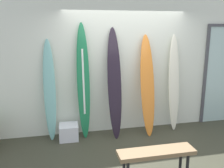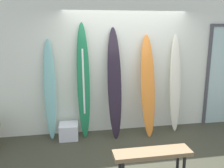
{
  "view_description": "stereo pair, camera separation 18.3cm",
  "coord_description": "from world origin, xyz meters",
  "px_view_note": "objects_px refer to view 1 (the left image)",
  "views": [
    {
      "loc": [
        -1.32,
        -3.6,
        2.18
      ],
      "look_at": [
        -0.33,
        0.95,
        1.08
      ],
      "focal_mm": 38.76,
      "sensor_mm": 36.0,
      "label": 1
    },
    {
      "loc": [
        -1.14,
        -3.64,
        2.18
      ],
      "look_at": [
        -0.33,
        0.95,
        1.08
      ],
      "focal_mm": 38.76,
      "sensor_mm": 36.0,
      "label": 2
    }
  ],
  "objects_px": {
    "bench": "(156,154)",
    "surfboard_emerald": "(83,82)",
    "surfboard_seafoam": "(50,91)",
    "surfboard_sunset": "(147,86)",
    "surfboard_charcoal": "(115,83)",
    "surfboard_ivory": "(174,84)",
    "display_block_left": "(69,132)"
  },
  "relations": [
    {
      "from": "bench",
      "to": "surfboard_emerald",
      "type": "bearing_deg",
      "value": 116.24
    },
    {
      "from": "surfboard_seafoam",
      "to": "surfboard_sunset",
      "type": "distance_m",
      "value": 1.95
    },
    {
      "from": "surfboard_charcoal",
      "to": "surfboard_ivory",
      "type": "relative_size",
      "value": 1.07
    },
    {
      "from": "surfboard_emerald",
      "to": "surfboard_sunset",
      "type": "relative_size",
      "value": 1.11
    },
    {
      "from": "surfboard_sunset",
      "to": "surfboard_charcoal",
      "type": "bearing_deg",
      "value": 177.92
    },
    {
      "from": "surfboard_emerald",
      "to": "display_block_left",
      "type": "bearing_deg",
      "value": -164.49
    },
    {
      "from": "surfboard_ivory",
      "to": "surfboard_emerald",
      "type": "bearing_deg",
      "value": 179.57
    },
    {
      "from": "display_block_left",
      "to": "surfboard_ivory",
      "type": "bearing_deg",
      "value": 1.93
    },
    {
      "from": "surfboard_sunset",
      "to": "bench",
      "type": "xyz_separation_m",
      "value": [
        -0.45,
        -1.6,
        -0.6
      ]
    },
    {
      "from": "surfboard_charcoal",
      "to": "surfboard_sunset",
      "type": "distance_m",
      "value": 0.69
    },
    {
      "from": "surfboard_charcoal",
      "to": "bench",
      "type": "distance_m",
      "value": 1.78
    },
    {
      "from": "surfboard_sunset",
      "to": "display_block_left",
      "type": "height_order",
      "value": "surfboard_sunset"
    },
    {
      "from": "surfboard_sunset",
      "to": "bench",
      "type": "height_order",
      "value": "surfboard_sunset"
    },
    {
      "from": "surfboard_seafoam",
      "to": "bench",
      "type": "xyz_separation_m",
      "value": [
        1.49,
        -1.74,
        -0.57
      ]
    },
    {
      "from": "bench",
      "to": "display_block_left",
      "type": "bearing_deg",
      "value": 125.77
    },
    {
      "from": "surfboard_charcoal",
      "to": "bench",
      "type": "xyz_separation_m",
      "value": [
        0.24,
        -1.63,
        -0.68
      ]
    },
    {
      "from": "surfboard_charcoal",
      "to": "display_block_left",
      "type": "xyz_separation_m",
      "value": [
        -0.93,
        -0.01,
        -0.94
      ]
    },
    {
      "from": "display_block_left",
      "to": "surfboard_charcoal",
      "type": "bearing_deg",
      "value": 0.32
    },
    {
      "from": "display_block_left",
      "to": "bench",
      "type": "height_order",
      "value": "bench"
    },
    {
      "from": "surfboard_seafoam",
      "to": "bench",
      "type": "relative_size",
      "value": 1.77
    },
    {
      "from": "surfboard_sunset",
      "to": "surfboard_ivory",
      "type": "height_order",
      "value": "same"
    },
    {
      "from": "surfboard_seafoam",
      "to": "display_block_left",
      "type": "xyz_separation_m",
      "value": [
        0.32,
        -0.12,
        -0.83
      ]
    },
    {
      "from": "surfboard_emerald",
      "to": "bench",
      "type": "height_order",
      "value": "surfboard_emerald"
    },
    {
      "from": "surfboard_seafoam",
      "to": "surfboard_sunset",
      "type": "bearing_deg",
      "value": -4.08
    },
    {
      "from": "surfboard_ivory",
      "to": "bench",
      "type": "xyz_separation_m",
      "value": [
        -1.08,
        -1.7,
        -0.59
      ]
    },
    {
      "from": "surfboard_seafoam",
      "to": "display_block_left",
      "type": "bearing_deg",
      "value": -20.05
    },
    {
      "from": "surfboard_ivory",
      "to": "bench",
      "type": "bearing_deg",
      "value": -122.37
    },
    {
      "from": "surfboard_emerald",
      "to": "surfboard_charcoal",
      "type": "relative_size",
      "value": 1.04
    },
    {
      "from": "surfboard_charcoal",
      "to": "surfboard_ivory",
      "type": "height_order",
      "value": "surfboard_charcoal"
    },
    {
      "from": "surfboard_sunset",
      "to": "bench",
      "type": "bearing_deg",
      "value": -105.55
    },
    {
      "from": "surfboard_seafoam",
      "to": "surfboard_sunset",
      "type": "relative_size",
      "value": 0.96
    },
    {
      "from": "surfboard_charcoal",
      "to": "surfboard_sunset",
      "type": "height_order",
      "value": "surfboard_charcoal"
    }
  ]
}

